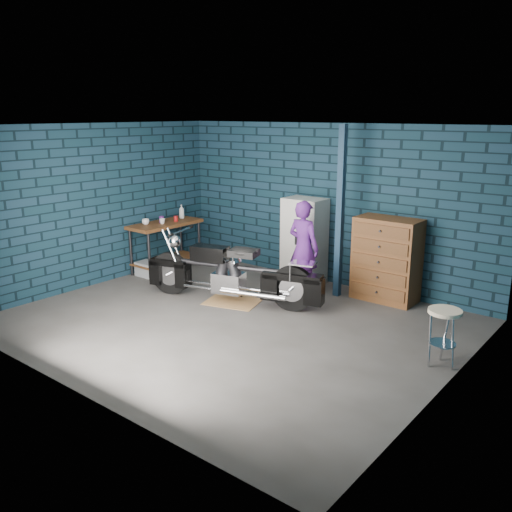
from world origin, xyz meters
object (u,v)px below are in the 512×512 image
(storage_bin, at_px, (148,269))
(tool_chest, at_px, (386,260))
(motorcycle, at_px, (232,269))
(workbench, at_px, (166,246))
(person, at_px, (303,248))
(shop_stool, at_px, (443,338))
(locker, at_px, (304,241))

(storage_bin, height_order, tool_chest, tool_chest)
(motorcycle, bearing_deg, workbench, 148.65)
(person, distance_m, shop_stool, 2.98)
(storage_bin, bearing_deg, tool_chest, 20.74)
(motorcycle, bearing_deg, person, 42.20)
(tool_chest, relative_size, shop_stool, 1.88)
(person, relative_size, shop_stool, 2.21)
(workbench, distance_m, shop_stool, 5.51)
(workbench, height_order, tool_chest, tool_chest)
(workbench, bearing_deg, person, 9.34)
(tool_chest, bearing_deg, workbench, -165.58)
(motorcycle, height_order, tool_chest, tool_chest)
(motorcycle, xyz_separation_m, shop_stool, (3.34, -0.14, -0.19))
(storage_bin, relative_size, shop_stool, 0.59)
(motorcycle, distance_m, tool_chest, 2.40)
(workbench, xyz_separation_m, tool_chest, (3.92, 1.01, 0.20))
(person, height_order, locker, person)
(workbench, relative_size, shop_stool, 2.02)
(locker, bearing_deg, motorcycle, -99.61)
(locker, height_order, tool_chest, locker)
(workbench, height_order, shop_stool, workbench)
(storage_bin, bearing_deg, locker, 31.95)
(workbench, distance_m, tool_chest, 4.05)
(motorcycle, xyz_separation_m, tool_chest, (1.80, 1.58, 0.11))
(workbench, height_order, locker, locker)
(workbench, bearing_deg, tool_chest, 14.42)
(workbench, relative_size, person, 0.91)
(storage_bin, height_order, shop_stool, shop_stool)
(locker, bearing_deg, tool_chest, 0.00)
(workbench, xyz_separation_m, motorcycle, (2.12, -0.57, 0.09))
(locker, bearing_deg, workbench, -157.12)
(person, relative_size, storage_bin, 3.73)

